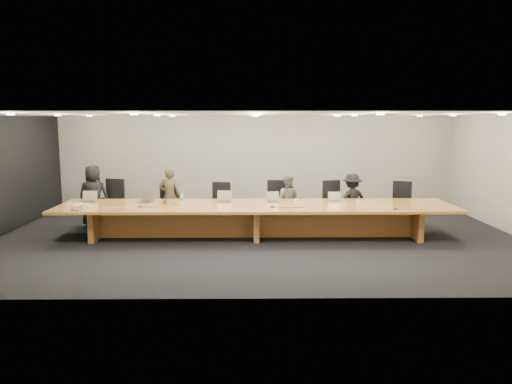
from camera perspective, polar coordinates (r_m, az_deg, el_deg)
ground at (r=11.53m, az=0.02°, el=-5.14°), size 12.00×12.00×0.00m
back_wall at (r=15.27m, az=-0.16°, el=3.49°), size 12.00×0.02×2.80m
conference_table at (r=11.42m, az=0.02°, el=-2.60°), size 9.00×1.80×0.75m
chair_far_left at (r=13.14m, az=-16.26°, el=-1.14°), size 0.75×0.75×1.20m
chair_left at (r=12.87m, az=-10.21°, el=-1.41°), size 0.62×0.62×1.08m
chair_mid_left at (r=12.57m, az=-4.26°, el=-1.41°), size 0.69×0.69×1.13m
chair_mid_right at (r=12.61m, az=2.39°, el=-1.27°), size 0.62×0.62×1.17m
chair_right at (r=12.81m, az=9.07°, el=-1.23°), size 0.75×0.75×1.16m
chair_far_right at (r=13.22m, az=16.29°, el=-1.24°), size 0.73×0.73×1.13m
person_a at (r=13.20m, az=-18.07°, el=-0.40°), size 0.78×0.53×1.56m
person_b at (r=12.75m, az=-9.83°, el=-0.52°), size 0.56×0.38×1.50m
person_c at (r=12.56m, az=3.56°, el=-0.93°), size 0.73×0.62×1.34m
person_d at (r=12.78m, az=10.91°, el=-0.91°), size 0.97×0.72×1.34m
laptop_a at (r=12.35m, az=-18.57°, el=-0.50°), size 0.35×0.27×0.26m
laptop_b at (r=11.90m, az=-12.55°, el=-0.57°), size 0.42×0.36×0.27m
laptop_c at (r=11.72m, az=-3.69°, el=-0.52°), size 0.37×0.29×0.27m
laptop_d at (r=11.70m, az=2.02°, el=-0.57°), size 0.36×0.29×0.25m
laptop_e at (r=11.91m, az=9.00°, el=-0.55°), size 0.31×0.23×0.24m
water_bottle at (r=11.49m, az=-8.47°, el=-0.83°), size 0.09×0.09×0.25m
amber_mug at (r=11.65m, az=-10.37°, el=-1.15°), size 0.08×0.08×0.09m
paper_cup_near at (r=11.66m, az=4.58°, el=-1.02°), size 0.08×0.08×0.09m
paper_cup_far at (r=11.75m, az=11.59°, el=-1.12°), size 0.09×0.09×0.08m
notepad at (r=12.16m, az=-19.99°, el=-1.30°), size 0.34×0.31×0.02m
lime_gadget at (r=12.15m, az=-19.96°, el=-1.20°), size 0.20×0.14×0.03m
av_box at (r=11.36m, az=-19.82°, el=-1.90°), size 0.23×0.20×0.03m
mic_left at (r=11.35m, az=-13.08°, el=-1.63°), size 0.14×0.14×0.03m
mic_center at (r=11.06m, az=1.89°, el=-1.67°), size 0.15×0.15×0.03m
mic_right at (r=11.22m, az=15.67°, el=-1.83°), size 0.14×0.14×0.03m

